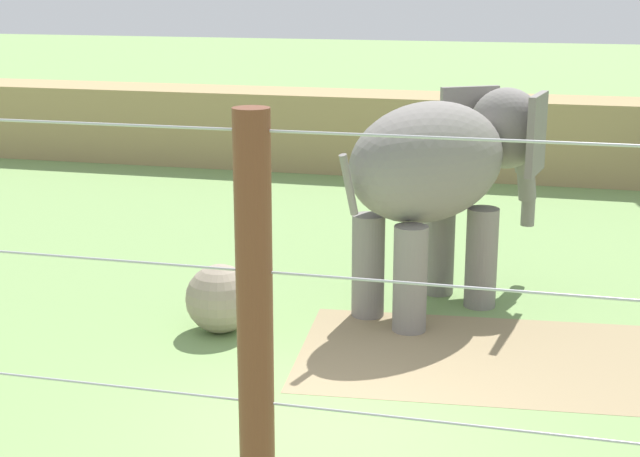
{
  "coord_description": "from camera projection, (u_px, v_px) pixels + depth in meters",
  "views": [
    {
      "loc": [
        2.18,
        -9.05,
        4.66
      ],
      "look_at": [
        -0.84,
        2.87,
        1.4
      ],
      "focal_mm": 54.27,
      "sensor_mm": 36.0,
      "label": 1
    }
  ],
  "objects": [
    {
      "name": "elephant",
      "position": [
        443.0,
        169.0,
        13.46
      ],
      "size": [
        3.06,
        3.66,
        3.04
      ],
      "color": "gray",
      "rests_on": "ground"
    },
    {
      "name": "cable_fence",
      "position": [
        241.0,
        370.0,
        6.92
      ],
      "size": [
        10.05,
        0.26,
        3.79
      ],
      "color": "brown",
      "rests_on": "ground"
    },
    {
      "name": "embankment_wall",
      "position": [
        467.0,
        136.0,
        22.86
      ],
      "size": [
        36.0,
        1.8,
        1.86
      ],
      "primitive_type": "cube",
      "color": "tan",
      "rests_on": "ground"
    },
    {
      "name": "enrichment_ball",
      "position": [
        220.0,
        299.0,
        12.85
      ],
      "size": [
        0.93,
        0.93,
        0.93
      ],
      "primitive_type": "sphere",
      "color": "gray",
      "rests_on": "ground"
    },
    {
      "name": "dirt_patch",
      "position": [
        539.0,
        360.0,
        11.99
      ],
      "size": [
        6.23,
        3.44,
        0.01
      ],
      "primitive_type": "cube",
      "rotation": [
        0.0,
        0.0,
        0.09
      ],
      "color": "#937F5B",
      "rests_on": "ground"
    },
    {
      "name": "ground_plane",
      "position": [
        330.0,
        429.0,
        10.19
      ],
      "size": [
        120.0,
        120.0,
        0.0
      ],
      "primitive_type": "plane",
      "color": "#759956"
    }
  ]
}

